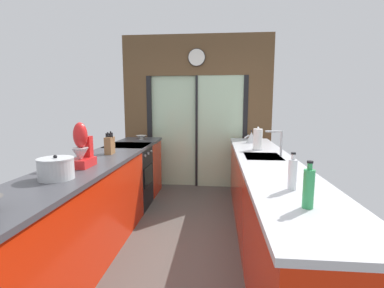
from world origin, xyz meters
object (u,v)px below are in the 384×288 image
object	(u,v)px
soap_bottle_far	(292,174)
kettle	(251,137)
mixing_bowl_far	(141,137)
stock_pot	(56,168)
stand_mixer	(82,150)
oven_range	(129,176)
knife_block	(110,145)
soap_bottle_near	(309,188)
paper_towel_roll	(258,139)

from	to	relation	value
soap_bottle_far	kettle	bearing A→B (deg)	89.95
mixing_bowl_far	stock_pot	xyz separation A→B (m)	(0.00, -2.49, 0.05)
kettle	soap_bottle_far	distance (m)	2.36
stand_mixer	kettle	world-z (taller)	stand_mixer
stand_mixer	oven_range	bearing A→B (deg)	90.75
stand_mixer	soap_bottle_far	distance (m)	1.86
knife_block	soap_bottle_near	xyz separation A→B (m)	(1.78, -1.57, 0.01)
kettle	soap_bottle_near	bearing A→B (deg)	-90.04
soap_bottle_near	mixing_bowl_far	bearing A→B (deg)	121.09
stock_pot	kettle	world-z (taller)	same
kettle	stock_pot	bearing A→B (deg)	-128.40
stand_mixer	soap_bottle_near	distance (m)	1.99
stock_pot	oven_range	bearing A→B (deg)	90.58
stand_mixer	soap_bottle_near	world-z (taller)	stand_mixer
mixing_bowl_far	soap_bottle_near	xyz separation A→B (m)	(1.78, -2.95, 0.08)
oven_range	knife_block	bearing A→B (deg)	-88.54
knife_block	soap_bottle_far	distance (m)	2.16
oven_range	soap_bottle_near	size ratio (longest dim) A/B	3.36
stock_pot	paper_towel_roll	size ratio (longest dim) A/B	0.92
kettle	soap_bottle_far	world-z (taller)	soap_bottle_far
stand_mixer	kettle	size ratio (longest dim) A/B	1.78
stock_pot	paper_towel_roll	world-z (taller)	paper_towel_roll
knife_block	stand_mixer	world-z (taller)	stand_mixer
soap_bottle_near	oven_range	bearing A→B (deg)	128.07
paper_towel_roll	oven_range	bearing A→B (deg)	171.67
soap_bottle_near	paper_towel_roll	xyz separation A→B (m)	(-0.00, 2.03, 0.02)
knife_block	mixing_bowl_far	bearing A→B (deg)	90.00
stock_pot	knife_block	bearing A→B (deg)	90.00
mixing_bowl_far	soap_bottle_near	size ratio (longest dim) A/B	0.66
mixing_bowl_far	soap_bottle_far	size ratio (longest dim) A/B	0.69
soap_bottle_near	paper_towel_roll	world-z (taller)	paper_towel_roll
oven_range	kettle	world-z (taller)	kettle
oven_range	stand_mixer	xyz separation A→B (m)	(0.02, -1.40, 0.63)
kettle	paper_towel_roll	world-z (taller)	paper_towel_roll
stand_mixer	soap_bottle_near	size ratio (longest dim) A/B	1.53
stand_mixer	kettle	distance (m)	2.55
soap_bottle_near	soap_bottle_far	distance (m)	0.34
knife_block	stand_mixer	distance (m)	0.68
stand_mixer	stock_pot	distance (m)	0.44
knife_block	stock_pot	xyz separation A→B (m)	(-0.00, -1.11, -0.02)
stock_pot	soap_bottle_near	distance (m)	1.84
knife_block	stock_pot	distance (m)	1.11
mixing_bowl_far	knife_block	size ratio (longest dim) A/B	0.67
paper_towel_roll	knife_block	bearing A→B (deg)	-165.40
soap_bottle_near	soap_bottle_far	bearing A→B (deg)	90.00
knife_block	kettle	world-z (taller)	knife_block
mixing_bowl_far	stock_pot	size ratio (longest dim) A/B	0.66
kettle	knife_block	bearing A→B (deg)	-147.41
mixing_bowl_far	kettle	world-z (taller)	kettle
knife_block	soap_bottle_far	size ratio (longest dim) A/B	1.03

